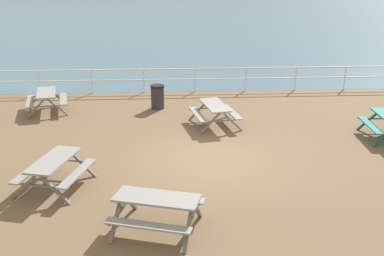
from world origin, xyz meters
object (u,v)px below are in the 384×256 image
picnic_table_near_left (157,205)px  picnic_table_mid_centre (215,110)px  picnic_table_corner (54,166)px  picnic_table_far_left (46,97)px  litter_bin (158,97)px

picnic_table_near_left → picnic_table_mid_centre: size_ratio=1.06×
picnic_table_near_left → picnic_table_mid_centre: same height
picnic_table_mid_centre → picnic_table_corner: bearing=125.2°
picnic_table_far_left → litter_bin: (4.31, 0.13, -0.10)m
picnic_table_mid_centre → picnic_table_far_left: bearing=61.6°
picnic_table_near_left → picnic_table_mid_centre: bearing=90.9°
picnic_table_mid_centre → picnic_table_near_left: bearing=153.8°
picnic_table_near_left → picnic_table_far_left: (-4.40, 8.90, 0.00)m
picnic_table_near_left → picnic_table_corner: 3.41m
picnic_table_far_left → picnic_table_corner: bearing=-177.2°
picnic_table_near_left → litter_bin: (-0.09, 9.04, -0.10)m
picnic_table_mid_centre → litter_bin: litter_bin is taller
picnic_table_corner → litter_bin: 7.32m
picnic_table_mid_centre → picnic_table_far_left: size_ratio=0.98×
picnic_table_near_left → litter_bin: litter_bin is taller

